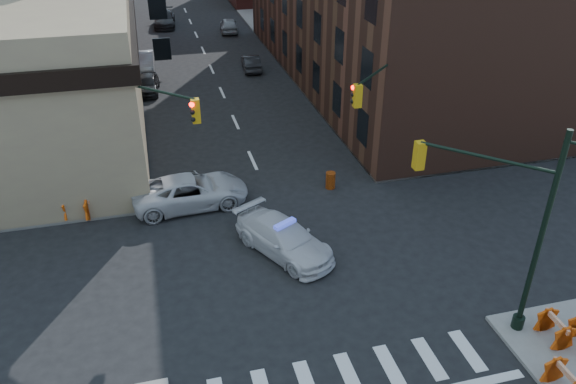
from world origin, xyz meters
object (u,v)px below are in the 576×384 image
pickup (190,191)px  parked_car_wnear (148,84)px  pedestrian_a (112,176)px  pedestrian_b (59,201)px  barricade_nw_a (78,209)px  barrel_road (331,180)px  police_car (284,238)px  parked_car_enear (251,63)px  barrel_bank (162,203)px  parked_car_wfar (145,61)px

pickup → parked_car_wnear: 17.72m
pedestrian_a → pedestrian_b: size_ratio=1.02×
pedestrian_a → barricade_nw_a: 2.76m
barrel_road → pedestrian_b: bearing=178.9°
police_car → parked_car_enear: (3.69, 26.34, -0.11)m
parked_car_wnear → barrel_bank: size_ratio=4.41×
police_car → barrel_road: bearing=24.6°
pickup → parked_car_wnear: pickup is taller
parked_car_wfar → barrel_bank: 23.96m
pickup → parked_car_wfar: pickup is taller
parked_car_wfar → pedestrian_a: bearing=-93.9°
parked_car_wnear → barrel_road: parked_car_wnear is taller
parked_car_wfar → barrel_bank: parked_car_wfar is taller
police_car → parked_car_wfar: (-5.08, 28.91, -0.05)m
police_car → pickup: 6.29m
parked_car_wfar → pedestrian_b: pedestrian_b is taller
parked_car_wfar → police_car: bearing=-77.8°
pedestrian_b → barrel_road: size_ratio=2.02×
parked_car_wfar → pedestrian_b: bearing=-99.3°
police_car → barrel_road: (3.85, 5.08, -0.29)m
police_car → parked_car_wfar: police_car is taller
police_car → pickup: pickup is taller
barrel_road → parked_car_wnear: bearing=116.7°
parked_car_enear → barrel_bank: 23.12m
pedestrian_a → barrel_road: bearing=19.0°
police_car → pickup: (-3.60, 5.15, 0.06)m
parked_car_wnear → parked_car_wfar: parked_car_wfar is taller
parked_car_wfar → pedestrian_a: pedestrian_a is taller
parked_car_enear → barrel_bank: parked_car_enear is taller
pedestrian_a → barricade_nw_a: size_ratio=1.39×
barrel_bank → parked_car_enear: bearing=67.7°
parked_car_enear → barrel_road: size_ratio=4.26×
parked_car_wnear → barricade_nw_a: parked_car_wnear is taller
police_car → barrel_road: size_ratio=5.64×
pickup → pedestrian_b: pedestrian_b is taller
pickup → parked_car_wnear: (-1.48, 17.66, -0.12)m
pickup → parked_car_wnear: bearing=1.0°
police_car → barrel_bank: bearing=107.5°
parked_car_wnear → pedestrian_a: (-2.33, -15.60, 0.40)m
barrel_road → barricade_nw_a: size_ratio=0.67×
pedestrian_a → barrel_bank: size_ratio=2.05×
pedestrian_a → barrel_road: pedestrian_a is taller
barrel_bank → barricade_nw_a: size_ratio=0.68×
parked_car_enear → barrel_road: parked_car_enear is taller
parked_car_wfar → barrel_road: 25.45m
police_car → parked_car_wfar: bearing=71.7°
pickup → parked_car_wfar: 23.80m
police_car → parked_car_enear: 26.60m
parked_car_enear → pedestrian_a: (-11.10, -19.13, 0.45)m
parked_car_wnear → barricade_nw_a: bearing=-97.5°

